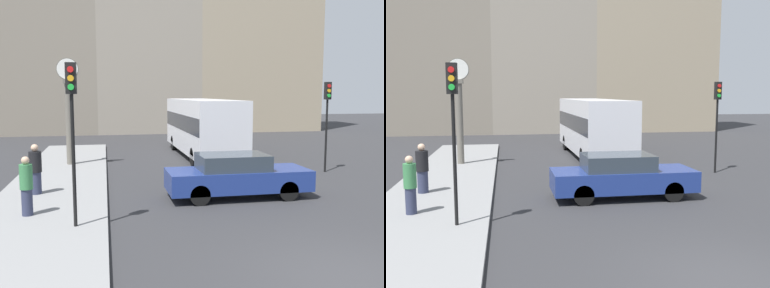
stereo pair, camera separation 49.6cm
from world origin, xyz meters
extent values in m
plane|color=#2D2D30|center=(0.00, 0.00, 0.00)|extent=(120.00, 120.00, 0.00)
cube|color=gray|center=(-6.32, 9.76, 0.07)|extent=(3.55, 23.52, 0.15)
cube|color=gray|center=(-10.10, 31.96, 6.38)|extent=(9.98, 5.00, 12.76)
cube|color=gray|center=(-0.67, 31.96, 9.00)|extent=(8.89, 5.00, 18.00)
cube|color=gray|center=(9.44, 31.96, 9.91)|extent=(11.32, 5.00, 19.81)
cube|color=navy|center=(-0.25, 6.57, 0.62)|extent=(4.74, 1.78, 0.68)
cube|color=#2D3842|center=(-0.44, 6.57, 1.21)|extent=(2.27, 1.60, 0.52)
cylinder|color=black|center=(1.22, 7.34, 0.33)|extent=(0.65, 0.22, 0.65)
cylinder|color=black|center=(1.22, 5.79, 0.33)|extent=(0.65, 0.22, 0.65)
cylinder|color=black|center=(-1.72, 7.34, 0.33)|extent=(0.65, 0.22, 0.65)
cylinder|color=black|center=(-1.72, 5.79, 0.33)|extent=(0.65, 0.22, 0.65)
cube|color=silver|center=(0.65, 15.92, 1.75)|extent=(2.39, 9.80, 2.78)
cube|color=#1E232D|center=(0.65, 15.92, 1.95)|extent=(2.41, 9.60, 0.82)
cylinder|color=black|center=(1.70, 18.95, 0.45)|extent=(0.28, 0.90, 0.90)
cylinder|color=black|center=(-0.41, 18.95, 0.45)|extent=(0.28, 0.90, 0.90)
cylinder|color=black|center=(1.70, 12.88, 0.45)|extent=(0.28, 0.90, 0.90)
cylinder|color=black|center=(-0.41, 12.88, 0.45)|extent=(0.28, 0.90, 0.90)
cylinder|color=black|center=(-5.34, 3.93, 1.80)|extent=(0.09, 0.09, 3.31)
cube|color=black|center=(-5.34, 3.93, 3.83)|extent=(0.26, 0.20, 0.76)
cylinder|color=red|center=(-5.34, 3.81, 4.04)|extent=(0.15, 0.04, 0.15)
cylinder|color=orange|center=(-5.34, 3.81, 3.83)|extent=(0.15, 0.04, 0.15)
cylinder|color=green|center=(-5.34, 3.81, 3.62)|extent=(0.15, 0.04, 0.15)
cylinder|color=black|center=(5.00, 10.30, 1.60)|extent=(0.09, 0.09, 3.21)
cube|color=black|center=(5.00, 10.30, 3.59)|extent=(0.26, 0.20, 0.76)
cylinder|color=red|center=(5.00, 10.18, 3.80)|extent=(0.15, 0.04, 0.15)
cylinder|color=orange|center=(5.00, 10.18, 3.59)|extent=(0.15, 0.04, 0.15)
cylinder|color=green|center=(5.00, 10.18, 3.38)|extent=(0.15, 0.04, 0.15)
cylinder|color=#666056|center=(-6.20, 13.82, 2.04)|extent=(0.32, 0.32, 3.78)
cube|color=#666056|center=(-6.20, 13.82, 4.03)|extent=(0.41, 0.41, 0.19)
cylinder|color=#666056|center=(-6.20, 13.82, 4.59)|extent=(1.02, 0.04, 1.02)
cylinder|color=white|center=(-6.20, 13.82, 4.59)|extent=(0.95, 0.06, 0.95)
cylinder|color=#2D334C|center=(-6.85, 7.79, 0.51)|extent=(0.35, 0.35, 0.74)
cylinder|color=black|center=(-6.85, 7.79, 1.23)|extent=(0.41, 0.41, 0.69)
sphere|color=tan|center=(-6.85, 7.79, 1.69)|extent=(0.24, 0.24, 0.24)
cylinder|color=#2D334C|center=(-6.70, 5.18, 0.51)|extent=(0.29, 0.29, 0.73)
cylinder|color=#387A47|center=(-6.70, 5.18, 1.22)|extent=(0.35, 0.35, 0.68)
sphere|color=tan|center=(-6.70, 5.18, 1.67)|extent=(0.21, 0.21, 0.21)
camera|label=1|loc=(-4.56, -6.90, 3.47)|focal=40.00mm
camera|label=2|loc=(-4.08, -6.99, 3.47)|focal=40.00mm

